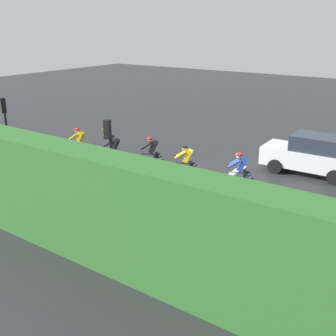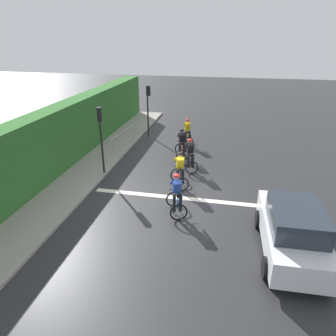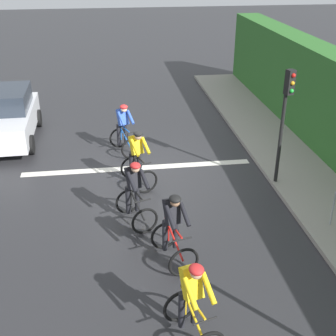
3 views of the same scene
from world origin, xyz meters
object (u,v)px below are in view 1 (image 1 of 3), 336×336
(cyclist_second, at_px, (114,153))
(traffic_light_near_crossing, at_px, (110,152))
(cyclist_mid, at_px, (152,156))
(cyclist_lead, at_px, (80,146))
(cyclist_trailing, at_px, (240,174))
(pedestrian_railing_kerbside, at_px, (29,172))
(car_white, at_px, (312,155))
(cyclist_fourth, at_px, (186,165))
(traffic_light_far_junction, at_px, (6,124))

(cyclist_second, distance_m, traffic_light_near_crossing, 4.72)
(cyclist_second, xyz_separation_m, cyclist_mid, (0.69, -1.61, 0.00))
(cyclist_lead, relative_size, traffic_light_near_crossing, 0.50)
(cyclist_trailing, distance_m, traffic_light_near_crossing, 5.28)
(cyclist_mid, relative_size, pedestrian_railing_kerbside, 0.47)
(cyclist_mid, bearing_deg, car_white, -55.70)
(cyclist_fourth, relative_size, pedestrian_railing_kerbside, 0.47)
(cyclist_second, height_order, cyclist_fourth, same)
(cyclist_trailing, height_order, traffic_light_far_junction, traffic_light_far_junction)
(cyclist_mid, xyz_separation_m, car_white, (3.98, -5.83, 0.08))
(cyclist_mid, bearing_deg, cyclist_fourth, -96.12)
(cyclist_trailing, bearing_deg, car_white, -22.16)
(car_white, relative_size, traffic_light_far_junction, 1.24)
(cyclist_second, height_order, pedestrian_railing_kerbside, cyclist_second)
(cyclist_second, bearing_deg, pedestrian_railing_kerbside, 164.33)
(cyclist_fourth, height_order, pedestrian_railing_kerbside, cyclist_fourth)
(cyclist_second, relative_size, car_white, 0.40)
(cyclist_trailing, distance_m, pedestrian_railing_kerbside, 8.26)
(traffic_light_near_crossing, height_order, pedestrian_railing_kerbside, traffic_light_near_crossing)
(pedestrian_railing_kerbside, bearing_deg, traffic_light_near_crossing, -84.75)
(cyclist_fourth, bearing_deg, cyclist_trailing, -83.31)
(cyclist_second, bearing_deg, cyclist_fourth, -82.23)
(traffic_light_far_junction, bearing_deg, cyclist_fourth, -65.12)
(cyclist_lead, distance_m, cyclist_mid, 3.88)
(cyclist_second, bearing_deg, traffic_light_near_crossing, -139.21)
(cyclist_mid, height_order, car_white, car_white)
(car_white, bearing_deg, cyclist_trailing, 157.84)
(cyclist_lead, distance_m, car_white, 10.71)
(cyclist_mid, bearing_deg, pedestrian_railing_kerbside, 149.10)
(cyclist_fourth, distance_m, car_white, 5.72)
(traffic_light_near_crossing, height_order, traffic_light_far_junction, same)
(cyclist_mid, distance_m, traffic_light_near_crossing, 4.54)
(cyclist_lead, bearing_deg, cyclist_trailing, -84.65)
(cyclist_fourth, relative_size, cyclist_trailing, 1.00)
(cyclist_mid, xyz_separation_m, pedestrian_railing_kerbside, (-4.47, 2.67, -0.01))
(cyclist_mid, xyz_separation_m, traffic_light_near_crossing, (-4.10, -1.33, 1.43))
(traffic_light_near_crossing, bearing_deg, cyclist_mid, 17.92)
(car_white, bearing_deg, cyclist_fourth, 137.03)
(cyclist_trailing, bearing_deg, cyclist_lead, 95.35)
(cyclist_fourth, relative_size, car_white, 0.40)
(car_white, distance_m, traffic_light_far_junction, 13.45)
(cyclist_fourth, bearing_deg, cyclist_mid, 83.88)
(car_white, distance_m, pedestrian_railing_kerbside, 11.98)
(cyclist_fourth, distance_m, traffic_light_near_crossing, 4.19)
(pedestrian_railing_kerbside, bearing_deg, car_white, -45.20)
(cyclist_lead, height_order, pedestrian_railing_kerbside, cyclist_lead)
(cyclist_lead, height_order, cyclist_second, same)
(cyclist_mid, bearing_deg, cyclist_lead, 100.27)
(cyclist_fourth, height_order, cyclist_trailing, same)
(cyclist_mid, height_order, traffic_light_near_crossing, traffic_light_near_crossing)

